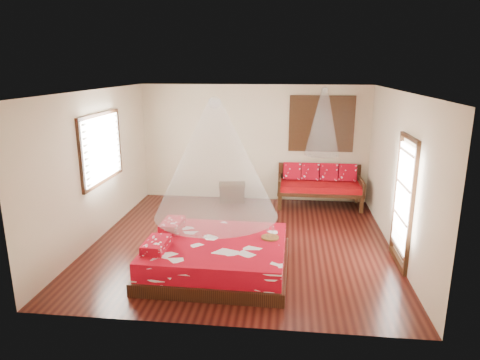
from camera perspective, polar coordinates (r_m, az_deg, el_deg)
name	(u,v)px	position (r m, az deg, el deg)	size (l,w,h in m)	color
room	(242,170)	(7.75, 0.22, 1.40)	(5.54, 5.54, 2.84)	black
bed	(216,256)	(7.02, -3.27, -10.03)	(2.29, 2.08, 0.65)	black
daybed	(320,184)	(10.26, 10.56, -0.51)	(1.96, 0.87, 0.98)	black
storage_chest	(232,192)	(10.46, -1.07, -1.66)	(0.69, 0.55, 0.44)	black
shutter_panel	(321,124)	(10.32, 10.81, 7.37)	(1.52, 0.06, 1.32)	black
window_left	(102,148)	(8.59, -17.94, 4.07)	(0.10, 1.74, 1.34)	black
glazed_door	(403,202)	(7.46, 20.92, -2.79)	(0.08, 1.02, 2.16)	black
wine_tray	(270,235)	(7.02, 4.03, -7.29)	(0.29, 0.29, 0.23)	brown
mosquito_net_main	(215,159)	(6.51, -3.29, 2.82)	(1.92, 1.92, 1.80)	white
mosquito_net_daybed	(323,122)	(9.84, 11.02, 7.59)	(0.78, 0.78, 1.50)	white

